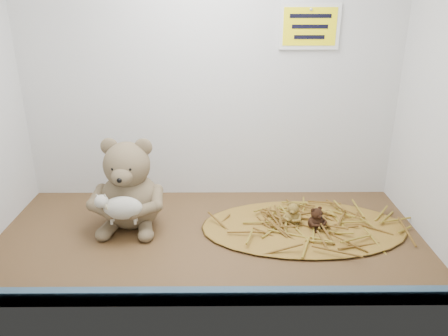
{
  "coord_description": "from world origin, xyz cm",
  "views": [
    {
      "loc": [
        3.28,
        -107.98,
        63.21
      ],
      "look_at": [
        4.07,
        2.2,
        19.99
      ],
      "focal_mm": 35.0,
      "sensor_mm": 36.0,
      "label": 1
    }
  ],
  "objects_px": {
    "main_teddy": "(129,183)",
    "mini_teddy_tan": "(293,212)",
    "mini_teddy_brown": "(316,217)",
    "toy_lamb": "(123,208)"
  },
  "relations": [
    {
      "from": "main_teddy",
      "to": "mini_teddy_tan",
      "type": "distance_m",
      "value": 0.48
    },
    {
      "from": "main_teddy",
      "to": "mini_teddy_tan",
      "type": "xyz_separation_m",
      "value": [
        0.48,
        -0.02,
        -0.09
      ]
    },
    {
      "from": "main_teddy",
      "to": "mini_teddy_brown",
      "type": "bearing_deg",
      "value": -2.31
    },
    {
      "from": "toy_lamb",
      "to": "mini_teddy_tan",
      "type": "xyz_separation_m",
      "value": [
        0.48,
        0.08,
        -0.06
      ]
    },
    {
      "from": "main_teddy",
      "to": "mini_teddy_tan",
      "type": "relative_size",
      "value": 3.92
    },
    {
      "from": "toy_lamb",
      "to": "mini_teddy_brown",
      "type": "relative_size",
      "value": 2.05
    },
    {
      "from": "main_teddy",
      "to": "toy_lamb",
      "type": "relative_size",
      "value": 1.94
    },
    {
      "from": "main_teddy",
      "to": "mini_teddy_brown",
      "type": "height_order",
      "value": "main_teddy"
    },
    {
      "from": "mini_teddy_brown",
      "to": "toy_lamb",
      "type": "bearing_deg",
      "value": 158.25
    },
    {
      "from": "main_teddy",
      "to": "mini_teddy_tan",
      "type": "height_order",
      "value": "main_teddy"
    }
  ]
}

